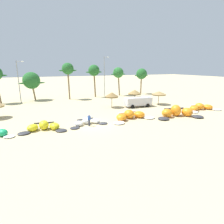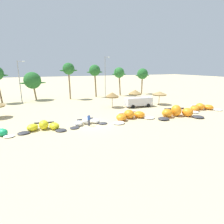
# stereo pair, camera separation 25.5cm
# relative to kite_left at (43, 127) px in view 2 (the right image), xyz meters

# --- Properties ---
(ground_plane) EXTENTS (260.00, 260.00, 0.00)m
(ground_plane) POSITION_rel_kite_left_xyz_m (6.52, -0.54, -0.44)
(ground_plane) COLOR #C6B284
(kite_left) EXTENTS (5.81, 3.19, 1.16)m
(kite_left) POSITION_rel_kite_left_xyz_m (0.00, 0.00, 0.00)
(kite_left) COLOR #333338
(kite_left) RESTS_ON ground
(kite_left_of_center) EXTENTS (5.50, 2.71, 0.89)m
(kite_left_of_center) POSITION_rel_kite_left_xyz_m (5.57, 0.11, -0.10)
(kite_left_of_center) COLOR #333338
(kite_left_of_center) RESTS_ON ground
(kite_center) EXTENTS (7.41, 3.73, 1.33)m
(kite_center) POSITION_rel_kite_left_xyz_m (12.26, 0.08, 0.07)
(kite_center) COLOR white
(kite_center) RESTS_ON ground
(kite_right_of_center) EXTENTS (7.64, 4.42, 1.80)m
(kite_right_of_center) POSITION_rel_kite_left_xyz_m (19.63, -1.66, 0.24)
(kite_right_of_center) COLOR #333338
(kite_right_of_center) RESTS_ON ground
(kite_right) EXTENTS (7.18, 3.50, 1.20)m
(kite_right) POSITION_rel_kite_left_xyz_m (26.88, 0.11, 0.02)
(kite_right) COLOR white
(kite_right) RESTS_ON ground
(beach_umbrella_middle) EXTENTS (2.55, 2.55, 2.93)m
(beach_umbrella_middle) POSITION_rel_kite_left_xyz_m (12.82, 8.48, 2.00)
(beach_umbrella_middle) COLOR brown
(beach_umbrella_middle) RESTS_ON ground
(beach_umbrella_near_palms) EXTENTS (2.72, 2.72, 3.06)m
(beach_umbrella_near_palms) POSITION_rel_kite_left_xyz_m (18.23, 9.19, 2.13)
(beach_umbrella_near_palms) COLOR brown
(beach_umbrella_near_palms) RESTS_ON ground
(beach_umbrella_outermost) EXTENTS (2.95, 2.95, 2.75)m
(beach_umbrella_outermost) POSITION_rel_kite_left_xyz_m (22.84, 7.21, 1.91)
(beach_umbrella_outermost) COLOR brown
(beach_umbrella_outermost) RESTS_ON ground
(parked_van) EXTENTS (5.45, 2.49, 1.84)m
(parked_van) POSITION_rel_kite_left_xyz_m (17.66, 7.04, 0.65)
(parked_van) COLOR silver
(parked_van) RESTS_ON ground
(person_near_kites) EXTENTS (0.36, 0.24, 1.62)m
(person_near_kites) POSITION_rel_kite_left_xyz_m (5.64, -0.66, 0.38)
(person_near_kites) COLOR #383842
(person_near_kites) RESTS_ON ground
(palm_left_of_gap) EXTENTS (5.78, 3.85, 6.51)m
(palm_left_of_gap) POSITION_rel_kite_left_xyz_m (-1.09, 22.90, 4.10)
(palm_left_of_gap) COLOR #7F6647
(palm_left_of_gap) RESTS_ON ground
(palm_center_left) EXTENTS (4.08, 2.72, 8.57)m
(palm_center_left) POSITION_rel_kite_left_xyz_m (6.93, 20.77, 6.60)
(palm_center_left) COLOR #7F6647
(palm_center_left) RESTS_ON ground
(palm_center_right) EXTENTS (4.23, 2.82, 8.17)m
(palm_center_right) POSITION_rel_kite_left_xyz_m (13.56, 21.62, 6.18)
(palm_center_right) COLOR brown
(palm_center_right) RESTS_ON ground
(palm_right_of_gap) EXTENTS (4.20, 2.80, 7.53)m
(palm_right_of_gap) POSITION_rel_kite_left_xyz_m (20.32, 21.55, 5.56)
(palm_right_of_gap) COLOR #7F6647
(palm_right_of_gap) RESTS_ON ground
(palm_right) EXTENTS (4.52, 3.02, 7.22)m
(palm_right) POSITION_rel_kite_left_xyz_m (27.66, 21.62, 5.18)
(palm_right) COLOR brown
(palm_right) RESTS_ON ground
(lamppost_west) EXTENTS (1.58, 0.24, 8.90)m
(lamppost_west) POSITION_rel_kite_left_xyz_m (-3.47, 20.66, 4.52)
(lamppost_west) COLOR gray
(lamppost_west) RESTS_ON ground
(lamppost_west_center) EXTENTS (1.44, 0.24, 10.22)m
(lamppost_west_center) POSITION_rel_kite_left_xyz_m (16.66, 22.18, 5.17)
(lamppost_west_center) COLOR gray
(lamppost_west_center) RESTS_ON ground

